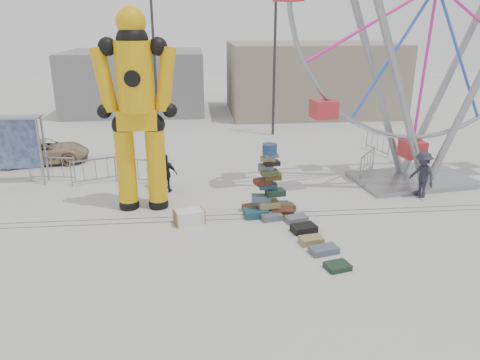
{
  "coord_description": "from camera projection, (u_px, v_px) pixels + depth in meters",
  "views": [
    {
      "loc": [
        -1.69,
        -14.39,
        6.66
      ],
      "look_at": [
        -0.15,
        1.28,
        1.21
      ],
      "focal_mm": 35.0,
      "sensor_mm": 36.0,
      "label": 1
    }
  ],
  "objects": [
    {
      "name": "row_case_5",
      "position": [
        338.0,
        266.0,
        13.12
      ],
      "size": [
        0.78,
        0.68,
        0.16
      ],
      "primitive_type": "cube",
      "rotation": [
        0.0,
        0.0,
        0.26
      ],
      "color": "#1C3226",
      "rests_on": "ground"
    },
    {
      "name": "parked_suv",
      "position": [
        44.0,
        151.0,
        22.62
      ],
      "size": [
        4.42,
        2.53,
        1.16
      ],
      "primitive_type": "imported",
      "rotation": [
        0.0,
        0.0,
        1.72
      ],
      "color": "tan",
      "rests_on": "ground"
    },
    {
      "name": "building_left",
      "position": [
        136.0,
        81.0,
        35.29
      ],
      "size": [
        10.0,
        8.0,
        4.4
      ],
      "primitive_type": "cube",
      "color": "gray",
      "rests_on": "ground"
    },
    {
      "name": "track_line_near",
      "position": [
        246.0,
        219.0,
        16.43
      ],
      "size": [
        40.0,
        0.04,
        0.01
      ],
      "primitive_type": "cube",
      "color": "#47443F",
      "rests_on": "ground"
    },
    {
      "name": "lamp_post_left",
      "position": [
        156.0,
        57.0,
        28.15
      ],
      "size": [
        1.41,
        0.25,
        8.0
      ],
      "color": "#2D2D30",
      "rests_on": "ground"
    },
    {
      "name": "row_case_1",
      "position": [
        296.0,
        219.0,
        16.18
      ],
      "size": [
        0.84,
        0.65,
        0.2
      ],
      "primitive_type": "cube",
      "rotation": [
        0.0,
        0.0,
        0.26
      ],
      "color": "slate",
      "rests_on": "ground"
    },
    {
      "name": "steamer_trunk",
      "position": [
        189.0,
        217.0,
        16.01
      ],
      "size": [
        1.12,
        0.83,
        0.47
      ],
      "primitive_type": "cube",
      "rotation": [
        0.0,
        0.0,
        0.28
      ],
      "color": "silver",
      "rests_on": "ground"
    },
    {
      "name": "row_case_4",
      "position": [
        324.0,
        250.0,
        14.01
      ],
      "size": [
        0.94,
        0.69,
        0.19
      ],
      "primitive_type": "cube",
      "rotation": [
        0.0,
        0.0,
        0.26
      ],
      "color": "#4F5F71",
      "rests_on": "ground"
    },
    {
      "name": "pedestrian_black",
      "position": [
        166.0,
        174.0,
        18.74
      ],
      "size": [
        0.97,
        0.58,
        1.55
      ],
      "primitive_type": "imported",
      "rotation": [
        0.0,
        0.0,
        2.91
      ],
      "color": "black",
      "rests_on": "ground"
    },
    {
      "name": "barricade_dummy_c",
      "position": [
        138.0,
        171.0,
        19.8
      ],
      "size": [
        1.96,
        0.6,
        1.1
      ],
      "primitive_type": null,
      "rotation": [
        0.0,
        0.0,
        -0.25
      ],
      "color": "gray",
      "rests_on": "ground"
    },
    {
      "name": "lamp_post_right",
      "position": [
        276.0,
        59.0,
        26.92
      ],
      "size": [
        1.41,
        0.25,
        8.0
      ],
      "color": "#2D2D30",
      "rests_on": "ground"
    },
    {
      "name": "barricade_wheel_back",
      "position": [
        378.0,
        143.0,
        24.34
      ],
      "size": [
        0.52,
        1.98,
        1.1
      ],
      "primitive_type": null,
      "rotation": [
        0.0,
        0.0,
        -1.36
      ],
      "color": "gray",
      "rests_on": "ground"
    },
    {
      "name": "barricade_dummy_b",
      "position": [
        96.0,
        171.0,
        19.83
      ],
      "size": [
        1.9,
        0.81,
        1.1
      ],
      "primitive_type": null,
      "rotation": [
        0.0,
        0.0,
        0.37
      ],
      "color": "gray",
      "rests_on": "ground"
    },
    {
      "name": "ferris_wheel",
      "position": [
        434.0,
        13.0,
        17.9
      ],
      "size": [
        11.91,
        3.6,
        13.92
      ],
      "rotation": [
        0.0,
        0.0,
        0.14
      ],
      "color": "gray",
      "rests_on": "ground"
    },
    {
      "name": "track_line_far",
      "position": [
        245.0,
        214.0,
        16.81
      ],
      "size": [
        40.0,
        0.04,
        0.01
      ],
      "primitive_type": "cube",
      "color": "#47443F",
      "rests_on": "ground"
    },
    {
      "name": "row_case_2",
      "position": [
        304.0,
        228.0,
        15.4
      ],
      "size": [
        0.91,
        0.72,
        0.23
      ],
      "primitive_type": "cube",
      "rotation": [
        0.0,
        0.0,
        0.25
      ],
      "color": "black",
      "rests_on": "ground"
    },
    {
      "name": "suitcase_tower",
      "position": [
        268.0,
        195.0,
        16.63
      ],
      "size": [
        1.82,
        1.63,
        2.6
      ],
      "rotation": [
        0.0,
        0.0,
        0.06
      ],
      "color": "#1C4454",
      "rests_on": "ground"
    },
    {
      "name": "barricade_dummy_a",
      "position": [
        52.0,
        169.0,
        20.11
      ],
      "size": [
        1.99,
        0.45,
        1.1
      ],
      "primitive_type": null,
      "rotation": [
        0.0,
        0.0,
        -0.17
      ],
      "color": "gray",
      "rests_on": "ground"
    },
    {
      "name": "pedestrian_green",
      "position": [
        161.0,
        166.0,
        19.1
      ],
      "size": [
        1.09,
        0.95,
        1.9
      ],
      "primitive_type": "imported",
      "rotation": [
        0.0,
        0.0,
        -0.28
      ],
      "color": "#18611F",
      "rests_on": "ground"
    },
    {
      "name": "barricade_wheel_front",
      "position": [
        367.0,
        164.0,
        20.81
      ],
      "size": [
        1.26,
        1.68,
        1.1
      ],
      "primitive_type": null,
      "rotation": [
        0.0,
        0.0,
        0.94
      ],
      "color": "gray",
      "rests_on": "ground"
    },
    {
      "name": "row_case_3",
      "position": [
        311.0,
        240.0,
        14.59
      ],
      "size": [
        0.77,
        0.57,
        0.22
      ],
      "primitive_type": "cube",
      "rotation": [
        0.0,
        0.0,
        0.16
      ],
      "color": "#9B854F",
      "rests_on": "ground"
    },
    {
      "name": "pedestrian_grey",
      "position": [
        422.0,
        175.0,
        18.17
      ],
      "size": [
        0.99,
        1.33,
        1.84
      ],
      "primitive_type": "imported",
      "rotation": [
        0.0,
        0.0,
        -1.29
      ],
      "color": "#23222E",
      "rests_on": "ground"
    },
    {
      "name": "pedestrian_red",
      "position": [
        157.0,
        184.0,
        17.58
      ],
      "size": [
        0.67,
        0.6,
        1.54
      ],
      "primitive_type": "imported",
      "rotation": [
        0.0,
        0.0,
        0.53
      ],
      "color": "#B41926",
      "rests_on": "ground"
    },
    {
      "name": "ground",
      "position": [
        248.0,
        226.0,
        15.87
      ],
      "size": [
        90.0,
        90.0,
        0.0
      ],
      "primitive_type": "plane",
      "color": "#9E9E99",
      "rests_on": "ground"
    },
    {
      "name": "crash_test_dummy",
      "position": [
        137.0,
        105.0,
        16.16
      ],
      "size": [
        2.87,
        1.27,
        7.28
      ],
      "rotation": [
        0.0,
        0.0,
        -0.02
      ],
      "color": "black",
      "rests_on": "ground"
    },
    {
      "name": "building_right",
      "position": [
        311.0,
        78.0,
        34.51
      ],
      "size": [
        12.0,
        8.0,
        5.0
      ],
      "primitive_type": "cube",
      "color": "gray",
      "rests_on": "ground"
    },
    {
      "name": "row_case_0",
      "position": [
        285.0,
        207.0,
        17.12
      ],
      "size": [
        0.8,
        0.61,
        0.22
      ],
      "primitive_type": "cube",
      "rotation": [
        0.0,
        0.0,
        0.24
      ],
      "color": "#374321",
      "rests_on": "ground"
    }
  ]
}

